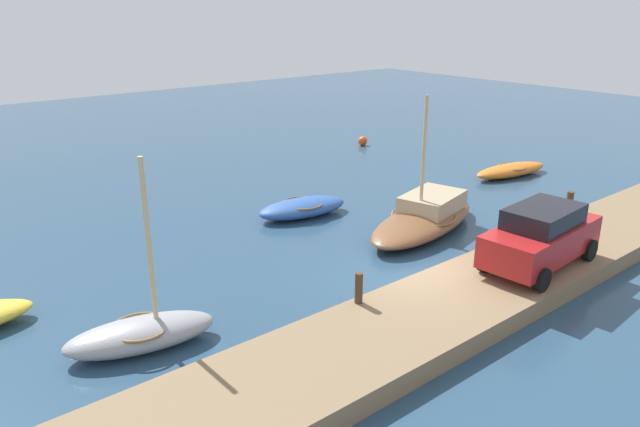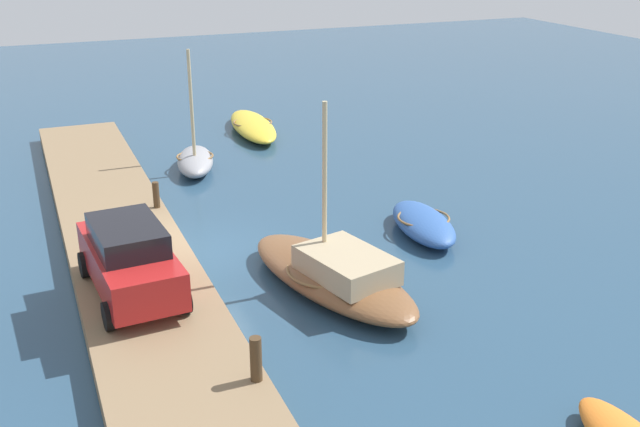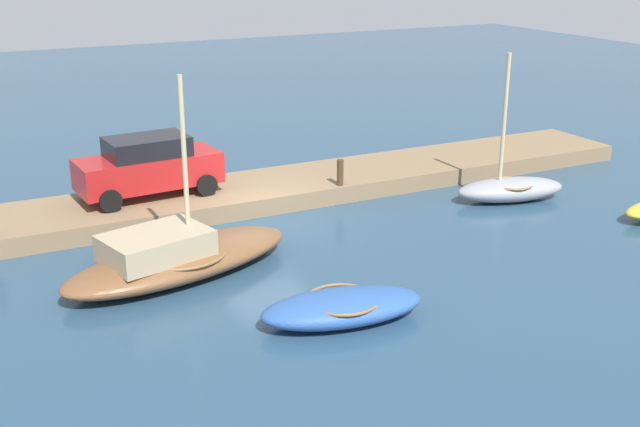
# 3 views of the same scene
# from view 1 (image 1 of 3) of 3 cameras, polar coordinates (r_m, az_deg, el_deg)

# --- Properties ---
(ground_plane) EXTENTS (84.00, 84.00, 0.00)m
(ground_plane) POSITION_cam_1_polar(r_m,az_deg,el_deg) (17.83, 8.47, -6.39)
(ground_plane) COLOR navy
(dock_platform) EXTENTS (27.85, 3.11, 0.53)m
(dock_platform) POSITION_cam_1_polar(r_m,az_deg,el_deg) (16.60, 13.70, -7.79)
(dock_platform) COLOR #846B4C
(dock_platform) RESTS_ON ground_plane
(rowboat_grey) EXTENTS (3.67, 2.10, 4.57)m
(rowboat_grey) POSITION_cam_1_polar(r_m,az_deg,el_deg) (14.93, -16.50, -10.70)
(rowboat_grey) COLOR #939399
(rowboat_grey) RESTS_ON ground_plane
(sailboat_brown) EXTENTS (6.42, 3.63, 4.82)m
(sailboat_brown) POSITION_cam_1_polar(r_m,az_deg,el_deg) (21.64, 9.85, -0.34)
(sailboat_brown) COLOR brown
(sailboat_brown) RESTS_ON ground_plane
(rowboat_orange) EXTENTS (4.29, 1.83, 0.57)m
(rowboat_orange) POSITION_cam_1_polar(r_m,az_deg,el_deg) (29.46, 17.52, 3.92)
(rowboat_orange) COLOR orange
(rowboat_orange) RESTS_ON ground_plane
(rowboat_blue) EXTENTS (3.75, 2.06, 0.67)m
(rowboat_blue) POSITION_cam_1_polar(r_m,az_deg,el_deg) (22.80, -1.66, 0.57)
(rowboat_blue) COLOR #2D569E
(rowboat_blue) RESTS_ON ground_plane
(mooring_post_west) EXTENTS (0.20, 0.20, 0.82)m
(mooring_post_west) POSITION_cam_1_polar(r_m,az_deg,el_deg) (15.21, 3.67, -7.00)
(mooring_post_west) COLOR #47331E
(mooring_post_west) RESTS_ON dock_platform
(mooring_post_mid_west) EXTENTS (0.23, 0.23, 0.93)m
(mooring_post_mid_west) POSITION_cam_1_polar(r_m,az_deg,el_deg) (22.80, 22.40, 0.79)
(mooring_post_mid_west) COLOR #47331E
(mooring_post_mid_west) RESTS_ON dock_platform
(parked_car) EXTENTS (4.21, 2.14, 1.78)m
(parked_car) POSITION_cam_1_polar(r_m,az_deg,el_deg) (18.14, 20.09, -1.99)
(parked_car) COLOR #B21E1E
(parked_car) RESTS_ON dock_platform
(marker_buoy) EXTENTS (0.52, 0.52, 0.52)m
(marker_buoy) POSITION_cam_1_polar(r_m,az_deg,el_deg) (34.36, 4.04, 6.83)
(marker_buoy) COLOR #E54C19
(marker_buoy) RESTS_ON ground_plane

